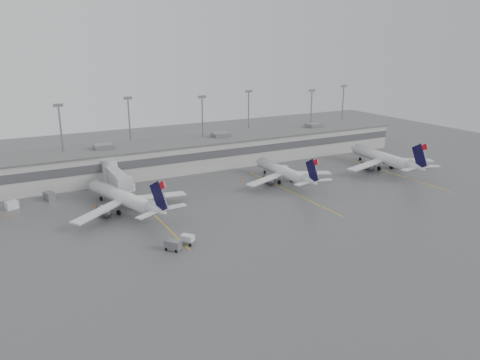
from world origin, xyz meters
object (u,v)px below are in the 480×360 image
baggage_tug (187,241)px  jet_mid_left (125,198)px  jet_far_right (385,158)px  jet_mid_right (285,172)px

baggage_tug → jet_mid_left: bearing=65.0°
jet_far_right → baggage_tug: (-70.52, -21.77, -2.64)m
jet_mid_left → jet_far_right: bearing=-17.2°
jet_mid_left → jet_far_right: (75.90, -0.39, 0.18)m
jet_mid_left → baggage_tug: size_ratio=9.56×
jet_mid_left → jet_mid_right: jet_mid_left is taller
jet_mid_right → baggage_tug: bearing=-147.2°
jet_far_right → baggage_tug: bearing=-157.2°
jet_mid_left → jet_mid_right: 42.89m
jet_mid_right → jet_far_right: jet_far_right is taller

